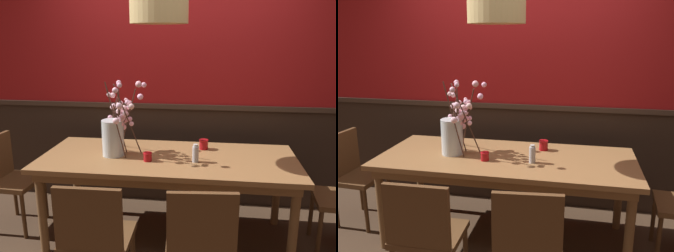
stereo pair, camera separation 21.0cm
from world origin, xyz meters
TOP-DOWN VIEW (x-y plane):
  - ground_plane at (0.00, 0.00)m, footprint 24.00×24.00m
  - back_wall at (0.00, 0.78)m, footprint 5.19×0.14m
  - dining_table at (0.00, 0.00)m, footprint 2.16×0.91m
  - chair_near_side_left at (-0.37, -0.85)m, footprint 0.46×0.41m
  - chair_head_west_end at (-1.49, 0.01)m, footprint 0.42×0.45m
  - chair_near_side_right at (0.32, -0.85)m, footprint 0.47×0.44m
  - vase_with_blossoms at (-0.45, -0.01)m, footprint 0.39×0.47m
  - candle_holder_nearer_center at (-0.15, -0.13)m, footprint 0.07×0.07m
  - candle_holder_nearer_edge at (0.29, 0.24)m, footprint 0.08×0.08m
  - condiment_bottle at (0.24, -0.11)m, footprint 0.05×0.05m
  - pendant_lamp at (-0.06, -0.07)m, footprint 0.44×0.44m

SIDE VIEW (x-z plane):
  - ground_plane at x=0.00m, z-range 0.00..0.00m
  - chair_head_west_end at x=-1.49m, z-range 0.06..0.95m
  - chair_near_side_left at x=-0.37m, z-range 0.06..0.95m
  - chair_near_side_right at x=0.32m, z-range 0.06..0.96m
  - dining_table at x=0.00m, z-range 0.30..1.07m
  - candle_holder_nearer_center at x=-0.15m, z-range 0.77..0.84m
  - candle_holder_nearer_edge at x=0.29m, z-range 0.77..0.86m
  - condiment_bottle at x=0.24m, z-range 0.77..0.92m
  - vase_with_blossoms at x=-0.45m, z-range 0.64..1.31m
  - back_wall at x=0.00m, z-range -0.01..2.63m
  - pendant_lamp at x=-0.06m, z-range 1.59..2.38m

